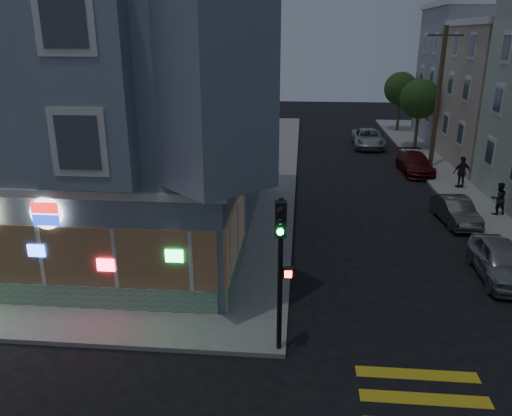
# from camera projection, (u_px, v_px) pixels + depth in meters

# --- Properties ---
(ground) EXTENTS (120.00, 120.00, 0.00)m
(ground) POSITION_uv_depth(u_px,v_px,m) (160.00, 402.00, 12.23)
(ground) COLOR black
(ground) RESTS_ON ground
(sidewalk_nw) EXTENTS (33.00, 42.00, 0.15)m
(sidewalk_nw) POSITION_uv_depth(u_px,v_px,m) (61.00, 163.00, 35.02)
(sidewalk_nw) COLOR gray
(sidewalk_nw) RESTS_ON ground
(corner_building) EXTENTS (14.60, 14.60, 11.40)m
(corner_building) POSITION_uv_depth(u_px,v_px,m) (84.00, 103.00, 21.19)
(corner_building) COLOR slate
(corner_building) RESTS_ON sidewalk_nw
(row_house_d) EXTENTS (12.00, 8.60, 10.50)m
(row_house_d) POSITION_uv_depth(u_px,v_px,m) (502.00, 76.00, 40.78)
(row_house_d) COLOR gray
(row_house_d) RESTS_ON sidewalk_ne
(utility_pole) EXTENTS (2.20, 0.30, 9.00)m
(utility_pole) POSITION_uv_depth(u_px,v_px,m) (438.00, 97.00, 32.22)
(utility_pole) COLOR #4C3826
(utility_pole) RESTS_ON sidewalk_ne
(street_tree_near) EXTENTS (3.00, 3.00, 5.30)m
(street_tree_near) POSITION_uv_depth(u_px,v_px,m) (420.00, 99.00, 38.13)
(street_tree_near) COLOR #4C3826
(street_tree_near) RESTS_ON sidewalk_ne
(street_tree_far) EXTENTS (3.00, 3.00, 5.30)m
(street_tree_far) POSITION_uv_depth(u_px,v_px,m) (401.00, 89.00, 45.66)
(street_tree_far) COLOR #4C3826
(street_tree_far) RESTS_ON sidewalk_ne
(pedestrian_a) EXTENTS (0.90, 0.76, 1.61)m
(pedestrian_a) POSITION_uv_depth(u_px,v_px,m) (499.00, 198.00, 24.47)
(pedestrian_a) COLOR black
(pedestrian_a) RESTS_ON sidewalk_ne
(pedestrian_b) EXTENTS (1.16, 0.74, 1.84)m
(pedestrian_b) POSITION_uv_depth(u_px,v_px,m) (462.00, 172.00, 28.75)
(pedestrian_b) COLOR #25242C
(pedestrian_b) RESTS_ON sidewalk_ne
(parked_car_a) EXTENTS (1.81, 4.13, 1.39)m
(parked_car_a) POSITION_uv_depth(u_px,v_px,m) (501.00, 261.00, 18.28)
(parked_car_a) COLOR #94969A
(parked_car_a) RESTS_ON ground
(parked_car_b) EXTENTS (1.63, 3.82, 1.22)m
(parked_car_b) POSITION_uv_depth(u_px,v_px,m) (456.00, 211.00, 23.78)
(parked_car_b) COLOR #3D4143
(parked_car_b) RESTS_ON ground
(parked_car_c) EXTENTS (1.98, 4.55, 1.30)m
(parked_car_c) POSITION_uv_depth(u_px,v_px,m) (415.00, 163.00, 32.47)
(parked_car_c) COLOR #541314
(parked_car_c) RESTS_ON ground
(parked_car_d) EXTENTS (2.43, 5.16, 1.42)m
(parked_car_d) POSITION_uv_depth(u_px,v_px,m) (368.00, 138.00, 40.12)
(parked_car_d) COLOR #AAB0B5
(parked_car_d) RESTS_ON ground
(traffic_signal) EXTENTS (0.53, 0.50, 4.45)m
(traffic_signal) POSITION_uv_depth(u_px,v_px,m) (281.00, 252.00, 13.02)
(traffic_signal) COLOR black
(traffic_signal) RESTS_ON sidewalk_nw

